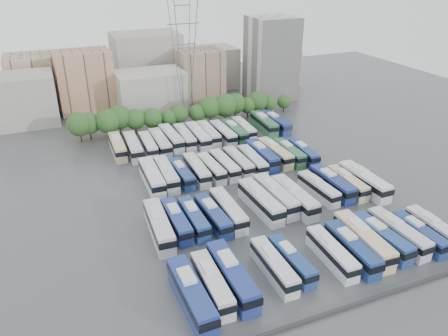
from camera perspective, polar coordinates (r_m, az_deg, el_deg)
name	(u,v)px	position (r m, az deg, el deg)	size (l,w,h in m)	color
ground	(255,195)	(88.05, 4.03, -3.53)	(220.00, 220.00, 0.00)	#424447
parapet	(360,303)	(65.77, 17.35, -16.48)	(56.00, 0.50, 0.50)	#2D2D30
tree_line	(178,112)	(121.19, -6.03, 7.24)	(65.06, 8.23, 8.46)	black
city_buildings	(137,76)	(147.02, -11.30, 11.65)	(102.00, 35.00, 20.00)	#9E998E
apartment_tower	(271,58)	(146.90, 6.20, 14.04)	(14.00, 14.00, 26.00)	silver
electricity_pylon	(184,53)	(126.21, -5.22, 14.71)	(9.00, 6.91, 33.83)	slate
bus_r0_s0	(191,294)	(61.71, -4.29, -16.13)	(3.20, 13.61, 4.26)	navy
bus_r0_s1	(212,284)	(63.49, -1.58, -14.85)	(2.95, 12.29, 3.84)	silver
bus_r0_s2	(232,276)	(64.42, 1.06, -13.87)	(3.01, 13.67, 4.29)	navy
bus_r0_s4	(274,266)	(66.97, 6.53, -12.58)	(2.71, 11.81, 3.69)	silver
bus_r0_s5	(291,260)	(68.61, 8.80, -11.81)	(2.71, 10.92, 3.40)	navy
bus_r0_s7	(332,253)	(71.08, 13.90, -10.69)	(2.99, 11.83, 3.68)	white
bus_r0_s8	(352,248)	(72.62, 16.34, -10.04)	(3.15, 12.52, 3.90)	navy
bus_r0_s9	(363,240)	(74.82, 17.73, -8.91)	(3.64, 13.68, 4.25)	beige
bus_r0_s10	(381,237)	(76.69, 19.84, -8.50)	(3.30, 12.47, 3.87)	navy
bus_r0_s11	(398,233)	(78.77, 21.79, -7.85)	(3.10, 12.62, 3.93)	silver
bus_r0_s12	(419,233)	(80.31, 24.13, -7.81)	(2.45, 11.13, 3.49)	navy
bus_r0_s13	(434,229)	(82.30, 25.79, -7.24)	(2.74, 11.82, 3.70)	silver
bus_r1_s0	(159,226)	(75.52, -8.49, -7.45)	(3.61, 13.67, 4.25)	silver
bus_r1_s1	(176,221)	(76.93, -6.24, -6.83)	(2.62, 11.91, 3.73)	navy
bus_r1_s2	(194,218)	(77.42, -3.99, -6.54)	(2.56, 11.62, 3.64)	navy
bus_r1_s3	(213,215)	(77.85, -1.48, -6.21)	(3.16, 12.12, 3.77)	navy
bus_r1_s4	(228,210)	(79.26, 0.54, -5.49)	(2.80, 12.58, 3.94)	silver
bus_r1_s6	(261,201)	(81.94, 4.80, -4.32)	(3.47, 13.64, 4.25)	silver
bus_r1_s7	(275,196)	(83.99, 6.72, -3.60)	(3.33, 13.58, 4.24)	silver
bus_r1_s8	(294,197)	(84.10, 9.15, -3.74)	(3.21, 13.50, 4.22)	silver
bus_r1_s10	(318,188)	(88.60, 12.22, -2.61)	(3.04, 11.48, 3.57)	silver
bus_r1_s11	(332,183)	(90.71, 13.92, -1.95)	(2.97, 12.67, 3.96)	navy
bus_r1_s12	(347,182)	(92.19, 15.82, -1.83)	(2.80, 11.68, 3.65)	beige
bus_r1_s13	(364,181)	(93.14, 17.84, -1.61)	(3.13, 13.65, 4.27)	silver
bus_r2_s1	(152,177)	(91.48, -9.40, -1.15)	(3.31, 13.63, 4.25)	silver
bus_r2_s2	(166,174)	(92.54, -7.55, -0.76)	(3.20, 12.87, 4.01)	silver
bus_r2_s3	(182,174)	(92.78, -5.57, -0.73)	(2.76, 11.39, 3.55)	navy
bus_r2_s4	(197,169)	(93.96, -3.57, -0.19)	(2.89, 12.28, 3.84)	silver
bus_r2_s5	(211,168)	(94.72, -1.69, 0.00)	(3.00, 11.59, 3.61)	silver
bus_r2_s6	(224,165)	(95.98, 0.05, 0.43)	(2.89, 12.00, 3.75)	silver
bus_r2_s7	(238,162)	(97.30, 1.88, 0.80)	(2.66, 12.03, 3.77)	silver
bus_r2_s8	(252,160)	(98.14, 3.74, 0.99)	(3.08, 12.17, 3.79)	silver
bus_r2_s9	(262,155)	(100.77, 4.99, 1.72)	(2.90, 12.88, 4.03)	navy
bus_r2_s10	(275,153)	(102.26, 6.65, 2.01)	(3.27, 12.90, 4.02)	beige
bus_r2_s11	(289,152)	(103.21, 8.52, 2.03)	(2.66, 11.78, 3.69)	#2E6C43
bus_r2_s12	(304,152)	(103.97, 10.36, 2.02)	(3.01, 11.32, 3.52)	navy
bus_r3_s0	(118,146)	(108.11, -13.74, 2.77)	(3.09, 12.71, 3.97)	#CEBC8E
bus_r3_s1	(133,146)	(107.03, -11.80, 2.77)	(3.37, 13.21, 4.11)	silver
bus_r3_s2	(148,145)	(107.57, -9.87, 2.97)	(3.01, 12.08, 3.77)	white
bus_r3_s3	(160,143)	(108.09, -8.34, 3.29)	(3.00, 13.04, 4.08)	silver
bus_r3_s4	(171,138)	(110.47, -6.92, 3.91)	(3.27, 13.23, 4.12)	silver
bus_r3_s5	(185,137)	(110.91, -5.15, 4.04)	(3.10, 12.68, 3.96)	silver
bus_r3_s6	(198,136)	(111.13, -3.41, 4.21)	(3.16, 13.28, 4.15)	white
bus_r3_s7	(209,134)	(112.82, -2.03, 4.52)	(3.08, 12.55, 3.92)	silver
bus_r3_s8	(223,133)	(112.96, -0.13, 4.57)	(2.91, 12.62, 3.95)	silver
bus_r3_s9	(234,131)	(114.34, 1.32, 4.82)	(3.03, 12.45, 3.88)	#2C673F
bus_r3_s10	(244,128)	(116.47, 2.58, 5.18)	(3.08, 12.04, 3.75)	silver
bus_r3_s12	(264,123)	(119.98, 5.25, 5.83)	(3.50, 13.30, 4.13)	#317346
bus_r3_s13	(276,123)	(121.02, 6.76, 5.91)	(3.07, 12.92, 4.04)	navy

